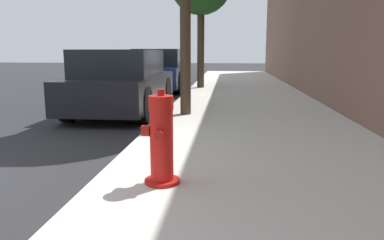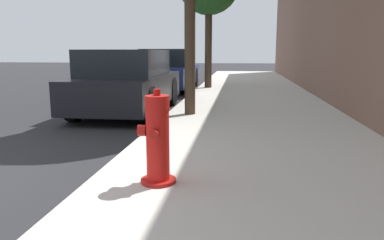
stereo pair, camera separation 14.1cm
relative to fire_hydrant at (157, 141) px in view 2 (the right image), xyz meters
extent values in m
cube|color=beige|center=(1.06, -0.11, -0.48)|extent=(3.49, 40.00, 0.16)
cylinder|color=#A91511|center=(0.00, 0.00, -0.38)|extent=(0.33, 0.33, 0.04)
cylinder|color=red|center=(0.00, 0.00, -0.04)|extent=(0.21, 0.21, 0.66)
cylinder|color=red|center=(0.00, 0.00, 0.36)|extent=(0.22, 0.22, 0.13)
cylinder|color=#A91511|center=(0.00, 0.00, 0.45)|extent=(0.06, 0.06, 0.06)
cylinder|color=#A91511|center=(0.00, -0.14, 0.10)|extent=(0.08, 0.06, 0.08)
cylinder|color=#A91511|center=(0.00, 0.14, 0.10)|extent=(0.08, 0.06, 0.08)
cylinder|color=#A91511|center=(-0.14, 0.00, 0.10)|extent=(0.07, 0.10, 0.10)
cube|color=black|center=(-1.76, 4.87, -0.04)|extent=(1.68, 3.90, 0.64)
cube|color=black|center=(-1.76, 4.72, 0.56)|extent=(1.55, 2.15, 0.56)
cylinder|color=black|center=(-2.52, 6.08, -0.20)|extent=(0.20, 0.71, 0.71)
cylinder|color=black|center=(-0.99, 6.08, -0.20)|extent=(0.20, 0.71, 0.71)
cylinder|color=black|center=(-2.52, 3.66, -0.20)|extent=(0.20, 0.71, 0.71)
cylinder|color=black|center=(-0.99, 3.66, -0.20)|extent=(0.20, 0.71, 0.71)
cube|color=navy|center=(-1.79, 10.02, -0.03)|extent=(1.66, 4.35, 0.66)
cube|color=black|center=(-1.79, 9.84, 0.59)|extent=(1.53, 2.39, 0.58)
cylinder|color=black|center=(-2.54, 11.36, -0.20)|extent=(0.20, 0.71, 0.71)
cylinder|color=black|center=(-1.03, 11.36, -0.20)|extent=(0.20, 0.71, 0.71)
cylinder|color=black|center=(-2.54, 8.67, -0.20)|extent=(0.20, 0.71, 0.71)
cylinder|color=black|center=(-1.03, 8.67, -0.20)|extent=(0.20, 0.71, 0.71)
cylinder|color=#423323|center=(-0.22, 3.90, 1.21)|extent=(0.21, 0.21, 3.22)
cylinder|color=#423323|center=(-0.33, 9.35, 0.96)|extent=(0.23, 0.23, 2.73)
camera|label=1|loc=(0.60, -3.30, 0.82)|focal=35.00mm
camera|label=2|loc=(0.75, -3.29, 0.82)|focal=35.00mm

